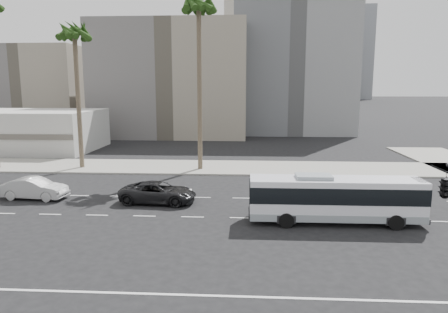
# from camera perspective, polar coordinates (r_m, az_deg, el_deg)

# --- Properties ---
(ground) EXTENTS (700.00, 700.00, 0.00)m
(ground) POSITION_cam_1_polar(r_m,az_deg,el_deg) (25.16, 2.44, -8.60)
(ground) COLOR black
(ground) RESTS_ON ground
(sidewalk_north) EXTENTS (120.00, 7.00, 0.15)m
(sidewalk_north) POSITION_cam_1_polar(r_m,az_deg,el_deg) (40.16, 2.81, -1.56)
(sidewalk_north) COLOR gray
(sidewalk_north) RESTS_ON ground
(commercial_low) EXTENTS (22.00, 12.16, 5.00)m
(commercial_low) POSITION_cam_1_polar(r_m,az_deg,el_deg) (58.63, -27.87, 3.27)
(commercial_low) COLOR beige
(commercial_low) RESTS_ON ground
(midrise_beige_west) EXTENTS (24.00, 18.00, 18.00)m
(midrise_beige_west) POSITION_cam_1_polar(r_m,az_deg,el_deg) (70.00, -6.91, 10.50)
(midrise_beige_west) COLOR slate
(midrise_beige_west) RESTS_ON ground
(midrise_gray_center) EXTENTS (20.00, 20.00, 26.00)m
(midrise_gray_center) POSITION_cam_1_polar(r_m,az_deg,el_deg) (76.45, 9.36, 13.37)
(midrise_gray_center) COLOR slate
(midrise_gray_center) RESTS_ON ground
(midrise_beige_far) EXTENTS (18.00, 16.00, 15.00)m
(midrise_beige_far) POSITION_cam_1_polar(r_m,az_deg,el_deg) (83.25, -24.35, 8.54)
(midrise_beige_far) COLOR slate
(midrise_beige_far) RESTS_ON ground
(civic_tower) EXTENTS (42.00, 42.00, 129.00)m
(civic_tower) POSITION_cam_1_polar(r_m,az_deg,el_deg) (275.65, 2.97, 16.08)
(civic_tower) COLOR beige
(civic_tower) RESTS_ON ground
(highrise_right) EXTENTS (26.00, 26.00, 70.00)m
(highrise_right) POSITION_cam_1_polar(r_m,az_deg,el_deg) (259.21, 13.76, 15.38)
(highrise_right) COLOR slate
(highrise_right) RESTS_ON ground
(highrise_far) EXTENTS (22.00, 22.00, 60.00)m
(highrise_far) POSITION_cam_1_polar(r_m,az_deg,el_deg) (293.15, 17.60, 13.54)
(highrise_far) COLOR slate
(highrise_far) RESTS_ON ground
(city_bus) EXTENTS (10.00, 2.45, 2.87)m
(city_bus) POSITION_cam_1_polar(r_m,az_deg,el_deg) (24.78, 15.30, -5.60)
(city_bus) COLOR silver
(city_bus) RESTS_ON ground
(car_a) EXTENTS (2.79, 5.39, 1.45)m
(car_a) POSITION_cam_1_polar(r_m,az_deg,el_deg) (28.54, -9.20, -4.99)
(car_a) COLOR black
(car_a) RESTS_ON ground
(car_b) EXTENTS (1.99, 4.73, 1.52)m
(car_b) POSITION_cam_1_polar(r_m,az_deg,el_deg) (32.13, -24.99, -4.07)
(car_b) COLOR #ABABAB
(car_b) RESTS_ON ground
(palm_near) EXTENTS (4.89, 4.89, 16.46)m
(palm_near) POSITION_cam_1_polar(r_m,az_deg,el_deg) (39.23, -3.56, 19.96)
(palm_near) COLOR brown
(palm_near) RESTS_ON ground
(palm_mid) EXTENTS (4.55, 4.55, 14.08)m
(palm_mid) POSITION_cam_1_polar(r_m,az_deg,el_deg) (41.98, -20.20, 15.63)
(palm_mid) COLOR brown
(palm_mid) RESTS_ON ground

